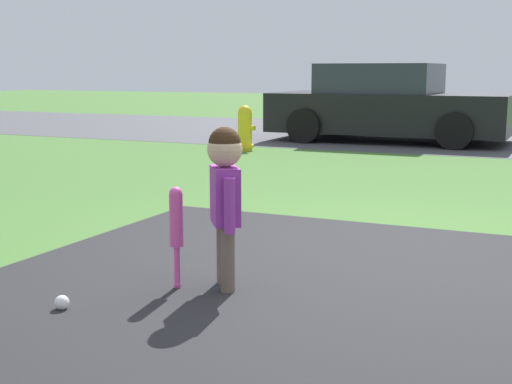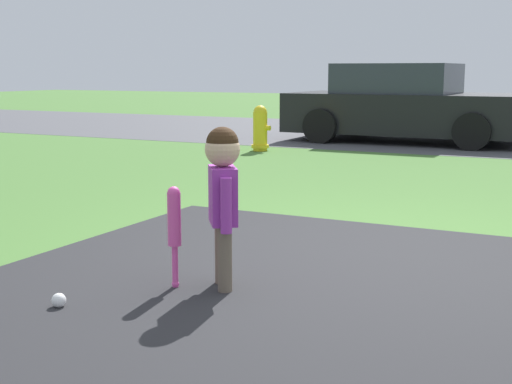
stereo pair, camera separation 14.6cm
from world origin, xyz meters
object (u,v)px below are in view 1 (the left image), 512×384
Objects in this scene: child at (225,185)px; sports_ball at (62,303)px; parked_car at (388,105)px; baseball_bat at (176,223)px; fire_hydrant at (245,129)px.

sports_ball is (-0.58, -0.67, -0.54)m from child.
baseball_bat is at bearing -83.36° from parked_car.
parked_car is (1.55, 2.39, 0.28)m from fire_hydrant.
child is 11.95× the size of sports_ball.
child reaches higher than fire_hydrant.
fire_hydrant is at bearing 112.42° from baseball_bat.
baseball_bat is at bearing -67.58° from fire_hydrant.
parked_car reaches higher than child.
baseball_bat reaches higher than sports_ball.
fire_hydrant is 0.17× the size of parked_car.
child is at bearing -65.34° from fire_hydrant.
child is 1.57× the size of baseball_bat.
sports_ball is 0.11× the size of fire_hydrant.
parked_car reaches higher than sports_ball.
child is 0.23× the size of parked_car.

